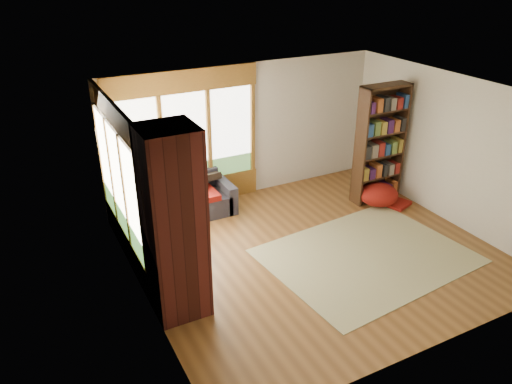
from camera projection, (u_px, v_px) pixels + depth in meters
name	position (u px, v px, depth m)	size (l,w,h in m)	color
floor	(313.00, 252.00, 8.12)	(5.50, 5.50, 0.00)	brown
ceiling	(323.00, 95.00, 6.99)	(5.50, 5.50, 0.00)	white
wall_back	(245.00, 131.00, 9.56)	(5.50, 0.04, 2.60)	silver
wall_front	(443.00, 261.00, 5.56)	(5.50, 0.04, 2.60)	silver
wall_left	(139.00, 219.00, 6.42)	(0.04, 5.00, 2.60)	silver
wall_right	(449.00, 149.00, 8.69)	(0.04, 5.00, 2.60)	silver
windows_back	(186.00, 139.00, 9.01)	(2.82, 0.10, 1.90)	olive
windows_left	(119.00, 181.00, 7.37)	(0.10, 2.62, 1.90)	olive
roller_blind	(105.00, 138.00, 7.87)	(0.03, 0.72, 0.90)	#6D895A
brick_chimney	(174.00, 225.00, 6.28)	(0.70, 0.70, 2.60)	#471914
sectional_sofa	(164.00, 217.00, 8.54)	(2.20, 2.20, 0.80)	#272630
area_rug	(367.00, 256.00, 8.00)	(3.11, 2.38, 0.01)	beige
bookshelf	(380.00, 144.00, 9.38)	(0.97, 0.32, 2.27)	#3B2213
pouf	(378.00, 194.00, 9.57)	(0.75, 0.75, 0.41)	maroon
dog_tan	(169.00, 186.00, 8.58)	(0.94, 0.87, 0.46)	brown
dog_brindle	(172.00, 208.00, 7.89)	(0.72, 0.85, 0.42)	black
throw_pillows	(166.00, 190.00, 8.42)	(1.98, 1.68, 0.45)	black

